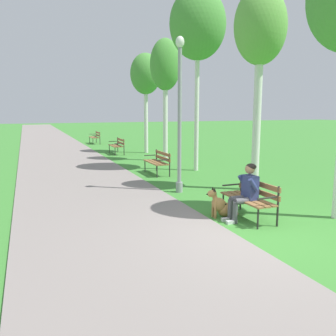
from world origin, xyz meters
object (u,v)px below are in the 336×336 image
park_bench_furthest (95,136)px  park_bench_near (251,196)px  park_bench_far (117,145)px  dog_shepherd (221,206)px  birch_tree_fifth (146,75)px  park_bench_mid (158,161)px  birch_tree_second (260,31)px  person_seated_on_near_bench (246,190)px  birch_tree_third (198,25)px  birch_tree_fourth (165,67)px  lamp_post_near (180,114)px

park_bench_furthest → park_bench_near: bearing=-90.0°
park_bench_far → dog_shepherd: bearing=-92.8°
dog_shepherd → birch_tree_fifth: size_ratio=0.15×
park_bench_mid → birch_tree_second: size_ratio=0.26×
park_bench_furthest → person_seated_on_near_bench: bearing=-90.6°
birch_tree_second → birch_tree_third: 3.90m
person_seated_on_near_bench → birch_tree_fourth: birch_tree_fourth is taller
dog_shepherd → birch_tree_second: birch_tree_second is taller
park_bench_far → park_bench_furthest: size_ratio=1.00×
park_bench_near → park_bench_furthest: (-0.00, 18.87, 0.00)m
park_bench_near → birch_tree_fourth: 10.03m
park_bench_near → dog_shepherd: size_ratio=1.80×
person_seated_on_near_bench → birch_tree_fifth: (1.86, 12.54, 3.54)m
park_bench_near → birch_tree_third: (1.66, 6.16, 4.99)m
lamp_post_near → birch_tree_fourth: size_ratio=0.79×
birch_tree_second → person_seated_on_near_bench: bearing=-128.6°
park_bench_mid → person_seated_on_near_bench: bearing=-91.8°
person_seated_on_near_bench → birch_tree_fourth: 10.09m
lamp_post_near → park_bench_mid: bearing=81.5°
park_bench_far → birch_tree_third: birch_tree_third is taller
park_bench_furthest → lamp_post_near: bearing=-91.7°
dog_shepherd → birch_tree_third: (2.22, 5.84, 5.24)m
birch_tree_fourth → birch_tree_fifth: (0.13, 3.29, -0.07)m
dog_shepherd → park_bench_mid: bearing=84.5°
park_bench_near → birch_tree_third: birch_tree_third is taller
lamp_post_near → birch_tree_fourth: birch_tree_fourth is taller
park_bench_near → birch_tree_fifth: (1.65, 12.45, 3.71)m
dog_shepherd → birch_tree_fifth: birch_tree_fifth is taller
park_bench_furthest → birch_tree_second: birch_tree_second is taller
birch_tree_third → birch_tree_fourth: birch_tree_third is taller
park_bench_mid → birch_tree_fourth: birch_tree_fourth is taller
park_bench_furthest → birch_tree_fifth: bearing=-75.5°
park_bench_mid → birch_tree_third: size_ratio=0.22×
dog_shepherd → birch_tree_third: birch_tree_third is taller
birch_tree_third → dog_shepherd: bearing=-110.8°
park_bench_mid → park_bench_furthest: same height
lamp_post_near → birch_tree_fifth: size_ratio=0.81×
park_bench_mid → park_bench_furthest: size_ratio=1.00×
lamp_post_near → birch_tree_third: birch_tree_third is taller
dog_shepherd → lamp_post_near: bearing=87.9°
birch_tree_second → park_bench_near: bearing=-126.5°
person_seated_on_near_bench → dog_shepherd: (-0.36, 0.41, -0.42)m
park_bench_furthest → birch_tree_fourth: birch_tree_fourth is taller
park_bench_far → dog_shepherd: (-0.59, -12.18, -0.25)m
park_bench_far → person_seated_on_near_bench: bearing=-91.1°
person_seated_on_near_bench → lamp_post_near: (-0.26, 3.01, 1.59)m
park_bench_furthest → birch_tree_fifth: size_ratio=0.28×
park_bench_furthest → lamp_post_near: (-0.46, -15.95, 1.75)m
park_bench_far → park_bench_furthest: (-0.03, 6.38, 0.00)m
birch_tree_fifth → park_bench_furthest: bearing=104.5°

